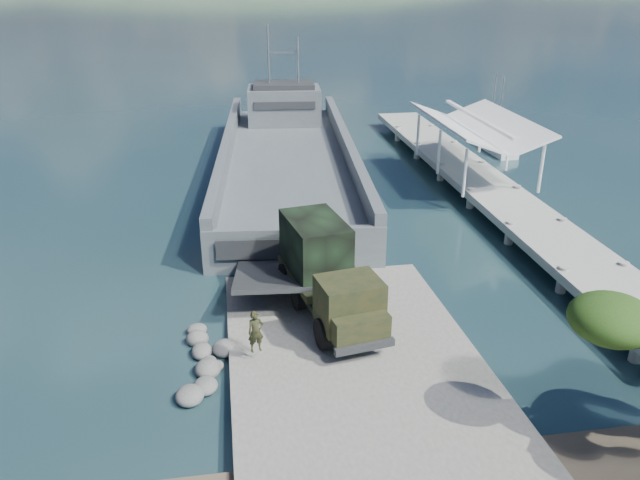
% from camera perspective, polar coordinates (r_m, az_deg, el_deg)
% --- Properties ---
extents(ground, '(1400.00, 1400.00, 0.00)m').
position_cam_1_polar(ground, '(26.21, 2.93, -10.75)').
color(ground, '#1B3C42').
rests_on(ground, ground).
extents(boat_ramp, '(10.00, 18.00, 0.50)m').
position_cam_1_polar(boat_ramp, '(25.26, 3.41, -11.55)').
color(boat_ramp, slate).
rests_on(boat_ramp, ground).
extents(shoreline_rocks, '(3.20, 5.60, 0.90)m').
position_cam_1_polar(shoreline_rocks, '(26.24, -10.94, -11.17)').
color(shoreline_rocks, '#575754').
rests_on(shoreline_rocks, ground).
extents(pier, '(6.40, 44.00, 6.10)m').
position_cam_1_polar(pier, '(45.59, 14.32, 6.08)').
color(pier, '#A3A49A').
rests_on(pier, ground).
extents(landing_craft, '(12.35, 38.36, 11.22)m').
position_cam_1_polar(landing_craft, '(47.46, -2.97, 6.61)').
color(landing_craft, '#4B5359').
rests_on(landing_craft, ground).
extents(military_truck, '(3.94, 8.56, 3.83)m').
position_cam_1_polar(military_truck, '(27.74, 0.54, -2.87)').
color(military_truck, black).
rests_on(military_truck, boat_ramp).
extents(soldier, '(0.72, 0.55, 1.74)m').
position_cam_1_polar(soldier, '(24.91, -5.86, -9.09)').
color(soldier, black).
rests_on(soldier, boat_ramp).
extents(sailboat_near, '(1.73, 5.54, 6.71)m').
position_cam_1_polar(sailboat_near, '(57.08, 15.86, 8.09)').
color(sailboat_near, white).
rests_on(sailboat_near, ground).
extents(sailboat_far, '(2.84, 5.45, 6.38)m').
position_cam_1_polar(sailboat_far, '(61.76, 15.35, 9.27)').
color(sailboat_far, white).
rests_on(sailboat_far, ground).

